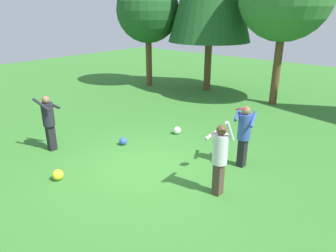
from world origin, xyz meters
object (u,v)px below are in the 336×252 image
object	(u,v)px
tree_far_left	(148,11)
ball_blue	(123,141)
ball_yellow	(58,175)
person_thrower	(220,154)
person_catcher	(244,131)
ball_white	(177,130)
person_bystander	(48,119)
frisbee	(241,109)

from	to	relation	value
tree_far_left	ball_blue	bearing A→B (deg)	-52.20
ball_blue	tree_far_left	xyz separation A→B (m)	(-4.97, 6.40, 3.78)
ball_yellow	tree_far_left	size ratio (longest dim) A/B	0.05
person_thrower	person_catcher	size ratio (longest dim) A/B	1.11
ball_blue	ball_white	xyz separation A→B (m)	(0.73, 1.80, 0.01)
person_bystander	ball_yellow	size ratio (longest dim) A/B	6.07
ball_yellow	ball_white	size ratio (longest dim) A/B	1.06
ball_white	tree_far_left	distance (m)	8.24
person_thrower	ball_white	bearing A→B (deg)	52.26
ball_blue	person_bystander	bearing A→B (deg)	-129.75
ball_blue	tree_far_left	distance (m)	8.94
frisbee	ball_yellow	distance (m)	4.75
frisbee	ball_yellow	world-z (taller)	frisbee
ball_yellow	person_catcher	bearing A→B (deg)	49.33
person_bystander	person_thrower	bearing A→B (deg)	-8.82
person_thrower	ball_white	xyz separation A→B (m)	(-2.99, 2.23, -0.88)
person_catcher	frisbee	bearing A→B (deg)	0.00
tree_far_left	person_bystander	bearing A→B (deg)	-65.80
ball_yellow	frisbee	bearing A→B (deg)	40.98
person_catcher	ball_blue	xyz separation A→B (m)	(-3.49, -1.15, -0.88)
ball_blue	ball_white	bearing A→B (deg)	67.85
person_thrower	frisbee	size ratio (longest dim) A/B	5.16
ball_yellow	ball_white	world-z (taller)	ball_yellow
ball_blue	tree_far_left	world-z (taller)	tree_far_left
person_thrower	ball_blue	size ratio (longest dim) A/B	7.80
person_bystander	ball_yellow	xyz separation A→B (m)	(1.72, -0.85, -0.86)
person_thrower	person_bystander	xyz separation A→B (m)	(-5.08, -1.20, -0.01)
frisbee	ball_white	distance (m)	3.70
person_thrower	ball_yellow	xyz separation A→B (m)	(-3.36, -2.05, -0.87)
person_thrower	ball_blue	bearing A→B (deg)	82.35
person_thrower	ball_blue	distance (m)	3.85
frisbee	ball_blue	size ratio (longest dim) A/B	1.51
person_catcher	ball_blue	bearing A→B (deg)	-88.55
person_thrower	ball_white	world-z (taller)	person_thrower
person_bystander	frisbee	distance (m)	5.53
frisbee	ball_blue	world-z (taller)	frisbee
ball_white	person_catcher	bearing A→B (deg)	-13.19
ball_white	ball_yellow	bearing A→B (deg)	-94.93
frisbee	ball_yellow	xyz separation A→B (m)	(-3.35, -2.91, -1.71)
person_catcher	frisbee	xyz separation A→B (m)	(0.22, -0.73, 0.84)
person_thrower	person_catcher	xyz separation A→B (m)	(-0.24, 1.59, -0.01)
frisbee	ball_blue	bearing A→B (deg)	-173.50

